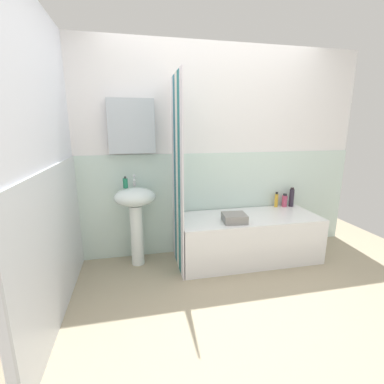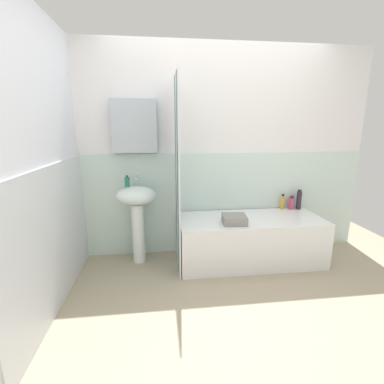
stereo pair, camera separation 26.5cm
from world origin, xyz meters
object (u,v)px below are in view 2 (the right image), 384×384
object	(u,v)px
body_wash_bottle	(291,203)
conditioner_bottle	(283,202)
soap_dispenser	(127,182)
shampoo_bottle	(299,200)
towel_folded	(234,219)
bathtub	(249,240)
sink	(137,207)

from	to	relation	value
body_wash_bottle	conditioner_bottle	xyz separation A→B (m)	(-0.11, 0.01, 0.01)
conditioner_bottle	soap_dispenser	bearing A→B (deg)	-175.99
shampoo_bottle	soap_dispenser	bearing A→B (deg)	-176.77
shampoo_bottle	towel_folded	size ratio (longest dim) A/B	1.00
shampoo_bottle	body_wash_bottle	bearing A→B (deg)	176.19
bathtub	body_wash_bottle	world-z (taller)	body_wash_bottle
sink	conditioner_bottle	xyz separation A→B (m)	(1.74, 0.14, -0.04)
soap_dispenser	bathtub	bearing A→B (deg)	-6.28
bathtub	body_wash_bottle	distance (m)	0.74
conditioner_bottle	towel_folded	distance (m)	0.84
soap_dispenser	conditioner_bottle	size ratio (longest dim) A/B	0.65
sink	body_wash_bottle	size ratio (longest dim) A/B	5.28
sink	towel_folded	distance (m)	1.06
sink	body_wash_bottle	world-z (taller)	sink
soap_dispenser	shampoo_bottle	bearing A→B (deg)	3.23
sink	conditioner_bottle	world-z (taller)	sink
shampoo_bottle	towel_folded	distance (m)	1.01
bathtub	towel_folded	world-z (taller)	towel_folded
towel_folded	body_wash_bottle	bearing A→B (deg)	26.58
bathtub	shampoo_bottle	size ratio (longest dim) A/B	6.57
towel_folded	soap_dispenser	bearing A→B (deg)	165.11
body_wash_bottle	towel_folded	xyz separation A→B (m)	(-0.83, -0.42, -0.03)
bathtub	body_wash_bottle	xyz separation A→B (m)	(0.60, 0.27, 0.33)
bathtub	towel_folded	xyz separation A→B (m)	(-0.23, -0.15, 0.30)
sink	bathtub	distance (m)	1.31
body_wash_bottle	conditioner_bottle	bearing A→B (deg)	176.04
shampoo_bottle	conditioner_bottle	world-z (taller)	shampoo_bottle
sink	soap_dispenser	distance (m)	0.30
body_wash_bottle	towel_folded	world-z (taller)	body_wash_bottle
sink	soap_dispenser	size ratio (longest dim) A/B	7.01
sink	bathtub	xyz separation A→B (m)	(1.24, -0.14, -0.38)
body_wash_bottle	bathtub	bearing A→B (deg)	-156.04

